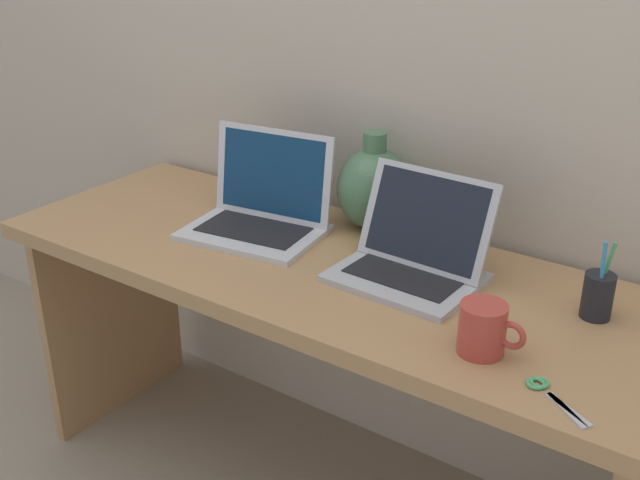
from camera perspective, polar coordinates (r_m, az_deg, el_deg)
The scene contains 8 objects.
back_wall at distance 1.92m, azimuth 5.93°, elevation 15.49°, with size 4.40×0.04×2.40m, color #BCAD99.
desk at distance 1.86m, azimuth 0.00°, elevation -5.45°, with size 1.62×0.59×0.71m.
laptop_left at distance 1.94m, azimuth -4.28°, elevation 2.60°, with size 0.36×0.29×0.24m.
laptop_right at distance 1.71m, azimuth 7.08°, elevation -0.82°, with size 0.32×0.26×0.22m.
green_vase at distance 1.93m, azimuth 3.99°, elevation 3.90°, with size 0.19×0.19×0.25m.
coffee_mug at distance 1.45m, azimuth 12.02°, elevation -6.46°, with size 0.13×0.09×0.10m.
pen_cup at distance 1.63m, azimuth 19.91°, elevation -3.85°, with size 0.06×0.06×0.17m.
scissors at distance 1.39m, azimuth 16.55°, elevation -10.78°, with size 0.13×0.10×0.01m.
Camera 1 is at (0.92, -1.32, 1.49)m, focal length 43.17 mm.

